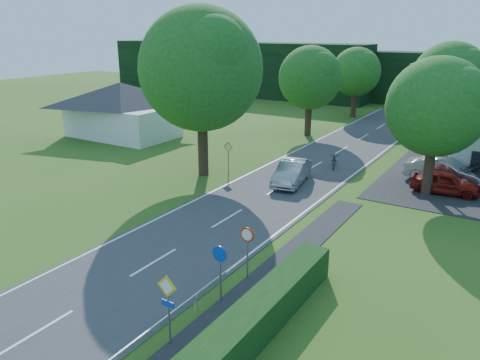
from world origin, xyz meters
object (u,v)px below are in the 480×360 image
Objects in this scene: streetlight at (433,119)px; parasol at (452,159)px; parked_car_silver_a at (444,171)px; parked_car_red at (445,183)px; motorcycle at (334,160)px; moving_car at (292,172)px.

parasol is (1.03, 3.59, -3.34)m from streetlight.
parasol is at bearing 74.01° from streetlight.
streetlight reaches higher than parked_car_silver_a.
parked_car_red is 4.85m from parasol.
parasol is at bearing 0.01° from parked_car_red.
motorcycle is at bearing 72.44° from parked_car_red.
parasol is (7.74, 2.94, 0.53)m from motorcycle.
parked_car_red is at bearing 9.39° from moving_car.
moving_car is at bearing -137.21° from parasol.
parked_car_silver_a is (7.65, 0.36, 0.28)m from motorcycle.
moving_car reaches higher than parked_car_red.
streetlight reaches higher than parked_car_red.
streetlight is 3.79× the size of motorcycle.
moving_car is 0.93× the size of parked_car_silver_a.
parked_car_silver_a reaches higher than moving_car.
motorcycle is 8.30m from parasol.
moving_car is at bearing -149.63° from streetlight.
streetlight reaches higher than parasol.
moving_car is at bearing 128.74° from parked_car_silver_a.
parasol is at bearing 4.30° from parked_car_silver_a.
streetlight is at bearing 142.96° from parked_car_silver_a.
parasol is (0.09, 2.59, 0.25)m from parked_car_silver_a.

